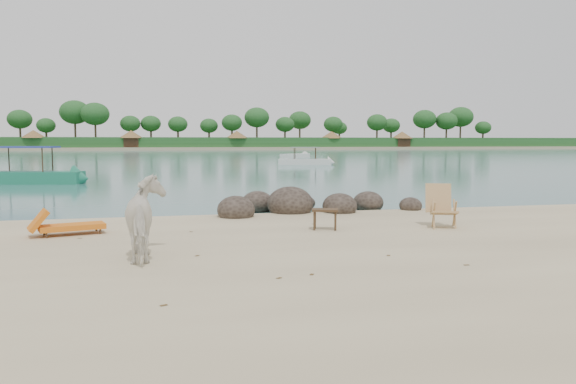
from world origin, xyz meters
The scene contains 12 objects.
water centered at (0.00, 90.00, 0.00)m, with size 400.00×400.00×0.00m, color #336665.
far_shore centered at (0.00, 170.00, 0.00)m, with size 420.00×90.00×1.40m, color tan.
far_scenery centered at (0.03, 136.70, 3.14)m, with size 420.00×18.00×9.50m.
boulders centered at (1.69, 6.20, 0.19)m, with size 6.26×2.82×1.02m.
cow centered at (-2.58, 0.30, 0.73)m, with size 0.79×1.73×1.46m, color white.
side_table centered at (1.40, 2.67, 0.24)m, with size 0.60×0.39×0.49m, color #392416, non-canonical shape.
lounge_chair centered at (-4.29, 3.29, 0.26)m, with size 1.72×0.60×0.52m, color orange, non-canonical shape.
deck_chair centered at (4.28, 2.34, 0.52)m, with size 0.67×0.73×1.04m, color tan, non-canonical shape.
boat_near centered at (-8.98, 21.00, 1.53)m, with size 6.31×1.42×3.07m, color #1C7456, non-canonical shape.
boat_mid centered at (10.79, 40.17, 1.32)m, with size 5.41×1.22×2.65m, color silver, non-canonical shape.
boat_far centered at (15.05, 61.35, 0.32)m, with size 5.58×1.26×0.65m, color silver, non-canonical shape.
dead_leaves centered at (-0.94, -0.11, 0.00)m, with size 7.18×6.61×0.00m.
Camera 1 is at (-2.39, -9.82, 2.10)m, focal length 35.00 mm.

